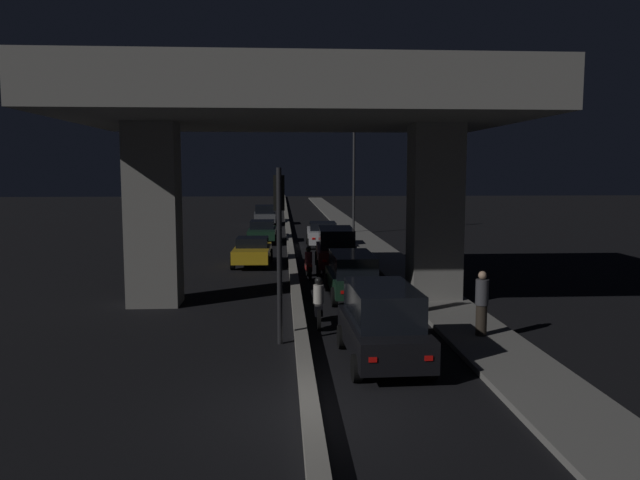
{
  "coord_description": "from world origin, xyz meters",
  "views": [
    {
      "loc": [
        -0.53,
        -11.73,
        4.76
      ],
      "look_at": [
        1.15,
        15.05,
        1.72
      ],
      "focal_mm": 35.0,
      "sensor_mm": 36.0,
      "label": 1
    }
  ],
  "objects_px": {
    "car_grey_third_oncoming": "(265,215)",
    "pedestrian_on_sidewalk": "(482,303)",
    "car_taxi_yellow_lead_oncoming": "(252,251)",
    "traffic_light_left_of_median": "(279,224)",
    "street_lamp": "(350,165)",
    "motorcycle_black_filtering_near": "(319,305)",
    "motorcycle_red_filtering_mid": "(309,265)",
    "car_dark_red_third": "(336,248)",
    "car_dark_green_second_oncoming": "(262,231)",
    "car_dark_green_second": "(353,274)",
    "car_white_fourth": "(323,234)",
    "car_black_lead": "(383,323)"
  },
  "relations": [
    {
      "from": "car_grey_third_oncoming",
      "to": "motorcycle_black_filtering_near",
      "type": "bearing_deg",
      "value": 2.49
    },
    {
      "from": "car_black_lead",
      "to": "car_dark_green_second_oncoming",
      "type": "distance_m",
      "value": 26.06
    },
    {
      "from": "traffic_light_left_of_median",
      "to": "street_lamp",
      "type": "distance_m",
      "value": 29.69
    },
    {
      "from": "car_dark_red_third",
      "to": "car_dark_green_second_oncoming",
      "type": "xyz_separation_m",
      "value": [
        -3.84,
        11.37,
        -0.29
      ]
    },
    {
      "from": "car_taxi_yellow_lead_oncoming",
      "to": "motorcycle_red_filtering_mid",
      "type": "bearing_deg",
      "value": 35.58
    },
    {
      "from": "traffic_light_left_of_median",
      "to": "street_lamp",
      "type": "bearing_deg",
      "value": 80.03
    },
    {
      "from": "pedestrian_on_sidewalk",
      "to": "motorcycle_red_filtering_mid",
      "type": "bearing_deg",
      "value": 112.99
    },
    {
      "from": "car_dark_green_second",
      "to": "motorcycle_red_filtering_mid",
      "type": "bearing_deg",
      "value": 18.12
    },
    {
      "from": "motorcycle_black_filtering_near",
      "to": "street_lamp",
      "type": "bearing_deg",
      "value": -6.17
    },
    {
      "from": "car_dark_green_second",
      "to": "pedestrian_on_sidewalk",
      "type": "height_order",
      "value": "pedestrian_on_sidewalk"
    },
    {
      "from": "traffic_light_left_of_median",
      "to": "street_lamp",
      "type": "height_order",
      "value": "street_lamp"
    },
    {
      "from": "car_grey_third_oncoming",
      "to": "pedestrian_on_sidewalk",
      "type": "relative_size",
      "value": 2.24
    },
    {
      "from": "car_dark_red_third",
      "to": "car_grey_third_oncoming",
      "type": "xyz_separation_m",
      "value": [
        -4.02,
        24.56,
        -0.18
      ]
    },
    {
      "from": "traffic_light_left_of_median",
      "to": "motorcycle_red_filtering_mid",
      "type": "distance_m",
      "value": 10.58
    },
    {
      "from": "car_white_fourth",
      "to": "motorcycle_black_filtering_near",
      "type": "distance_m",
      "value": 19.63
    },
    {
      "from": "street_lamp",
      "to": "motorcycle_black_filtering_near",
      "type": "bearing_deg",
      "value": -98.22
    },
    {
      "from": "street_lamp",
      "to": "car_dark_green_second_oncoming",
      "type": "distance_m",
      "value": 9.32
    },
    {
      "from": "car_taxi_yellow_lead_oncoming",
      "to": "car_dark_red_third",
      "type": "bearing_deg",
      "value": 70.76
    },
    {
      "from": "street_lamp",
      "to": "pedestrian_on_sidewalk",
      "type": "xyz_separation_m",
      "value": [
        0.48,
        -29.31,
        -4.05
      ]
    },
    {
      "from": "traffic_light_left_of_median",
      "to": "car_dark_green_second_oncoming",
      "type": "distance_m",
      "value": 24.05
    },
    {
      "from": "traffic_light_left_of_median",
      "to": "car_grey_third_oncoming",
      "type": "distance_m",
      "value": 37.18
    },
    {
      "from": "traffic_light_left_of_median",
      "to": "car_taxi_yellow_lead_oncoming",
      "type": "distance_m",
      "value": 14.35
    },
    {
      "from": "motorcycle_black_filtering_near",
      "to": "car_dark_red_third",
      "type": "bearing_deg",
      "value": -5.83
    },
    {
      "from": "car_dark_red_third",
      "to": "car_taxi_yellow_lead_oncoming",
      "type": "distance_m",
      "value": 4.33
    },
    {
      "from": "car_grey_third_oncoming",
      "to": "traffic_light_left_of_median",
      "type": "bearing_deg",
      "value": 0.47
    },
    {
      "from": "car_dark_green_second",
      "to": "pedestrian_on_sidewalk",
      "type": "distance_m",
      "value": 6.7
    },
    {
      "from": "street_lamp",
      "to": "pedestrian_on_sidewalk",
      "type": "distance_m",
      "value": 29.59
    },
    {
      "from": "car_taxi_yellow_lead_oncoming",
      "to": "street_lamp",
      "type": "bearing_deg",
      "value": 158.28
    },
    {
      "from": "motorcycle_black_filtering_near",
      "to": "motorcycle_red_filtering_mid",
      "type": "height_order",
      "value": "motorcycle_black_filtering_near"
    },
    {
      "from": "car_black_lead",
      "to": "car_white_fourth",
      "type": "relative_size",
      "value": 0.93
    },
    {
      "from": "car_black_lead",
      "to": "car_taxi_yellow_lead_oncoming",
      "type": "height_order",
      "value": "car_black_lead"
    },
    {
      "from": "car_dark_green_second",
      "to": "car_taxi_yellow_lead_oncoming",
      "type": "height_order",
      "value": "car_dark_green_second"
    },
    {
      "from": "car_taxi_yellow_lead_oncoming",
      "to": "car_grey_third_oncoming",
      "type": "distance_m",
      "value": 23.03
    },
    {
      "from": "car_dark_red_third",
      "to": "motorcycle_red_filtering_mid",
      "type": "xyz_separation_m",
      "value": [
        -1.42,
        -2.35,
        -0.44
      ]
    },
    {
      "from": "car_dark_green_second_oncoming",
      "to": "pedestrian_on_sidewalk",
      "type": "xyz_separation_m",
      "value": [
        6.79,
        -24.01,
        0.31
      ]
    },
    {
      "from": "car_dark_green_second",
      "to": "car_taxi_yellow_lead_oncoming",
      "type": "distance_m",
      "value": 9.1
    },
    {
      "from": "car_dark_red_third",
      "to": "pedestrian_on_sidewalk",
      "type": "bearing_deg",
      "value": -164.93
    },
    {
      "from": "car_taxi_yellow_lead_oncoming",
      "to": "car_black_lead",
      "type": "bearing_deg",
      "value": 15.36
    },
    {
      "from": "street_lamp",
      "to": "pedestrian_on_sidewalk",
      "type": "height_order",
      "value": "street_lamp"
    },
    {
      "from": "street_lamp",
      "to": "car_grey_third_oncoming",
      "type": "distance_m",
      "value": 11.07
    },
    {
      "from": "traffic_light_left_of_median",
      "to": "motorcycle_black_filtering_near",
      "type": "bearing_deg",
      "value": 57.22
    },
    {
      "from": "car_dark_green_second",
      "to": "car_dark_red_third",
      "type": "height_order",
      "value": "car_dark_red_third"
    },
    {
      "from": "car_white_fourth",
      "to": "car_grey_third_oncoming",
      "type": "bearing_deg",
      "value": 15.31
    },
    {
      "from": "car_dark_red_third",
      "to": "car_grey_third_oncoming",
      "type": "relative_size",
      "value": 1.14
    },
    {
      "from": "motorcycle_red_filtering_mid",
      "to": "car_taxi_yellow_lead_oncoming",
      "type": "bearing_deg",
      "value": 30.46
    },
    {
      "from": "traffic_light_left_of_median",
      "to": "car_grey_third_oncoming",
      "type": "xyz_separation_m",
      "value": [
        -1.37,
        37.08,
        -2.41
      ]
    },
    {
      "from": "car_black_lead",
      "to": "motorcycle_red_filtering_mid",
      "type": "height_order",
      "value": "car_black_lead"
    },
    {
      "from": "motorcycle_black_filtering_near",
      "to": "car_dark_green_second_oncoming",
      "type": "bearing_deg",
      "value": 8.16
    },
    {
      "from": "car_black_lead",
      "to": "car_taxi_yellow_lead_oncoming",
      "type": "bearing_deg",
      "value": 12.1
    },
    {
      "from": "car_dark_red_third",
      "to": "motorcycle_red_filtering_mid",
      "type": "relative_size",
      "value": 2.62
    }
  ]
}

